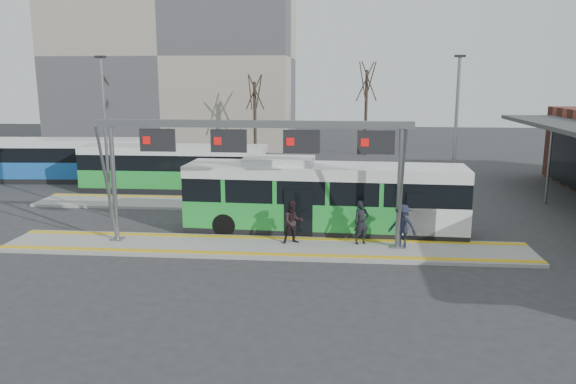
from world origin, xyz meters
name	(u,v)px	position (x,y,z in m)	size (l,w,h in m)	color
ground	(265,249)	(0.00, 0.00, 0.00)	(120.00, 120.00, 0.00)	#2D2D30
platform_main	(265,247)	(0.00, 0.00, 0.07)	(22.00, 3.00, 0.15)	gray
platform_second	(213,203)	(-4.00, 8.00, 0.07)	(20.00, 3.00, 0.15)	gray
tactile_main	(265,245)	(0.00, 0.00, 0.16)	(22.00, 2.65, 0.02)	gold
tactile_second	(217,198)	(-4.00, 9.15, 0.16)	(20.00, 0.35, 0.02)	gold
gantry	(256,146)	(-0.35, 0.25, 4.30)	(13.00, 1.68, 5.20)	slate
apartment_block	(176,56)	(-14.00, 36.00, 9.21)	(24.50, 12.50, 18.40)	gray
hero_bus	(324,199)	(2.36, 2.80, 1.59)	(12.75, 3.18, 3.48)	black
bg_bus_green	(174,169)	(-7.26, 11.62, 1.43)	(11.56, 2.52, 2.89)	black
bg_bus_blue	(59,160)	(-16.17, 14.22, 1.44)	(11.36, 3.26, 2.93)	black
passenger_a	(361,222)	(4.02, 0.67, 1.08)	(0.68, 0.44, 1.85)	black
passenger_b	(293,222)	(1.15, 0.50, 1.07)	(0.89, 0.69, 1.83)	black
passenger_c	(402,226)	(5.68, 0.22, 1.06)	(1.18, 0.68, 1.83)	#1A1F2F
tree_left	(255,93)	(-4.44, 27.12, 5.72)	(1.40, 1.40, 7.54)	#382B21
tree_mid	(367,82)	(5.42, 29.48, 6.61)	(1.40, 1.40, 8.71)	#382B21
tree_far	(112,92)	(-18.82, 30.50, 5.66)	(1.40, 1.40, 7.47)	#382B21
lamp_west	(105,134)	(-8.62, 4.72, 4.29)	(0.50, 0.25, 8.10)	slate
lamp_east	(455,134)	(8.72, 5.86, 4.30)	(0.50, 0.25, 8.12)	slate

